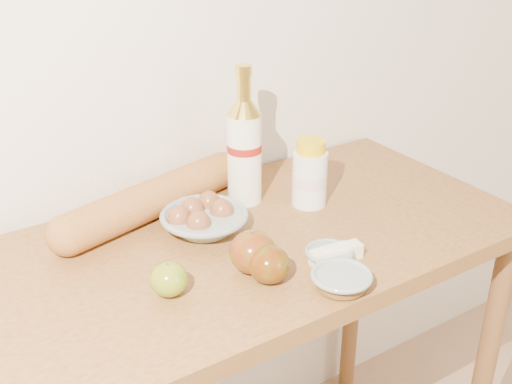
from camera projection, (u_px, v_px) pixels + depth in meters
back_wall at (168, 19)px, 1.42m from camera, size 3.50×0.02×2.60m
table at (249, 286)px, 1.41m from camera, size 1.20×0.60×0.90m
bourbon_bottle at (244, 148)px, 1.45m from camera, size 0.09×0.09×0.32m
cream_bottle at (310, 175)px, 1.46m from camera, size 0.10×0.10×0.16m
egg_bowl at (203, 219)px, 1.37m from camera, size 0.24×0.24×0.07m
baguette at (152, 199)px, 1.42m from camera, size 0.52×0.21×0.09m
apple_yellowgreen at (169, 279)px, 1.16m from camera, size 0.09×0.09×0.06m
apple_redgreen_front at (253, 252)px, 1.22m from camera, size 0.12×0.12×0.08m
apple_redgreen_right at (269, 264)px, 1.19m from camera, size 0.08×0.08×0.07m
sugar_bowl at (341, 280)px, 1.18m from camera, size 0.15×0.15×0.03m
syrup_bowl at (329, 256)px, 1.26m from camera, size 0.12×0.12×0.03m
butter_stick at (336, 254)px, 1.26m from camera, size 0.11×0.04×0.03m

